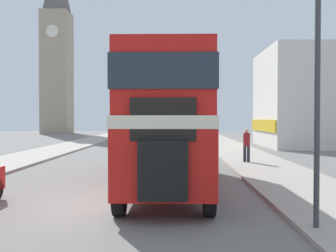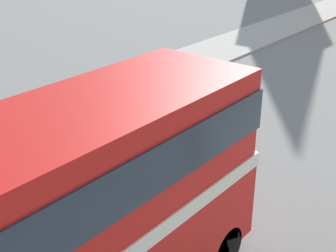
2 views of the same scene
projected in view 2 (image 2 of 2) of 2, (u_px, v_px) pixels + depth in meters
double_decker_bus at (22, 243)px, 7.03m from camera, size 2.54×10.14×4.38m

